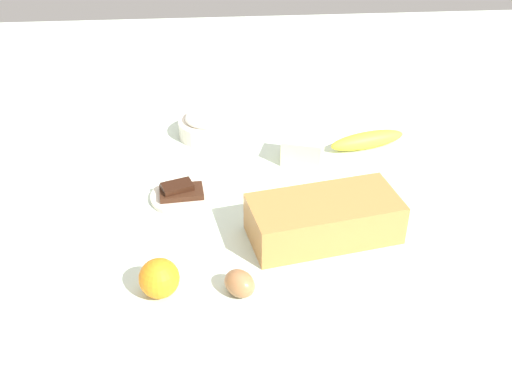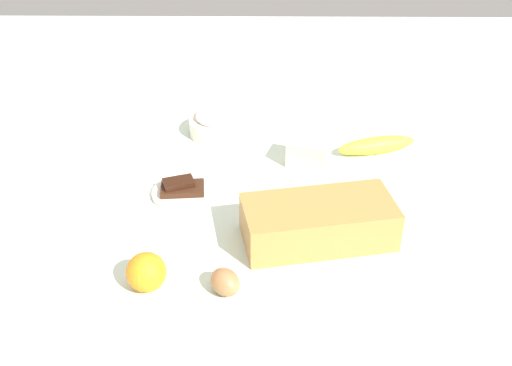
% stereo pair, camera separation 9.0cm
% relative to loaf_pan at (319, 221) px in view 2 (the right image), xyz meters
% --- Properties ---
extents(ground_plane, '(2.40, 2.40, 0.02)m').
position_rel_loaf_pan_xyz_m(ground_plane, '(0.12, -0.13, -0.05)').
color(ground_plane, silver).
extents(loaf_pan, '(0.30, 0.18, 0.08)m').
position_rel_loaf_pan_xyz_m(loaf_pan, '(0.00, 0.00, 0.00)').
color(loaf_pan, '#B77A3D').
rests_on(loaf_pan, ground_plane).
extents(flour_bowl, '(0.13, 0.13, 0.07)m').
position_rel_loaf_pan_xyz_m(flour_bowl, '(0.22, -0.41, -0.01)').
color(flour_bowl, silver).
rests_on(flour_bowl, ground_plane).
extents(banana, '(0.19, 0.09, 0.04)m').
position_rel_loaf_pan_xyz_m(banana, '(-0.16, -0.32, -0.02)').
color(banana, yellow).
rests_on(banana, ground_plane).
extents(orange_fruit, '(0.07, 0.07, 0.07)m').
position_rel_loaf_pan_xyz_m(orange_fruit, '(0.30, 0.14, -0.01)').
color(orange_fruit, orange).
rests_on(orange_fruit, ground_plane).
extents(butter_block, '(0.11, 0.09, 0.06)m').
position_rel_loaf_pan_xyz_m(butter_block, '(0.00, -0.27, -0.01)').
color(butter_block, '#F4EDB2').
rests_on(butter_block, ground_plane).
extents(egg_near_butter, '(0.07, 0.07, 0.05)m').
position_rel_loaf_pan_xyz_m(egg_near_butter, '(0.17, 0.15, -0.02)').
color(egg_near_butter, '#9F6A40').
rests_on(egg_near_butter, ground_plane).
extents(chocolate_plate, '(0.13, 0.13, 0.03)m').
position_rel_loaf_pan_xyz_m(chocolate_plate, '(0.27, -0.15, -0.03)').
color(chocolate_plate, silver).
rests_on(chocolate_plate, ground_plane).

